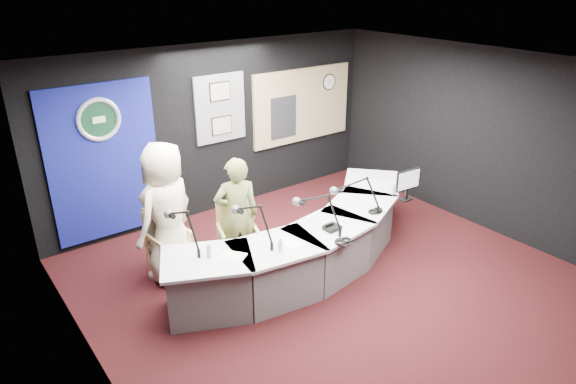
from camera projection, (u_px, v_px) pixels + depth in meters
ground at (336, 284)px, 6.79m from camera, size 6.00×6.00×0.00m
ceiling at (346, 70)px, 5.67m from camera, size 6.00×6.00×0.02m
wall_back at (218, 129)px, 8.43m from camera, size 6.00×0.02×2.80m
wall_left at (91, 265)px, 4.58m from camera, size 0.02×6.00×2.80m
wall_right at (486, 141)px, 7.88m from camera, size 0.02×6.00×2.80m
broadcast_desk at (308, 244)px, 7.02m from camera, size 4.50×1.90×0.75m
backdrop_panel at (105, 163)px, 7.43m from camera, size 1.60×0.05×2.30m
agency_seal at (99, 120)px, 7.13m from camera, size 0.63×0.07×0.63m
seal_center at (99, 120)px, 7.14m from camera, size 0.48×0.01×0.48m
pinboard at (220, 108)px, 8.29m from camera, size 0.90×0.04×1.10m
framed_photo_upper at (220, 92)px, 8.16m from camera, size 0.34×0.02×0.27m
framed_photo_lower at (222, 126)px, 8.38m from camera, size 0.34×0.02×0.27m
booth_window_frame at (302, 105)px, 9.31m from camera, size 2.12×0.06×1.32m
booth_glow at (303, 105)px, 9.30m from camera, size 2.00×0.02×1.20m
equipment_rack at (283, 117)px, 9.10m from camera, size 0.55×0.02×0.75m
wall_clock at (329, 82)px, 9.47m from camera, size 0.28×0.01×0.28m
armchair_left at (170, 243)px, 6.79m from camera, size 0.62×0.62×0.98m
armchair_right at (238, 237)px, 6.94m from camera, size 0.70×0.70×0.99m
draped_jacket at (162, 228)px, 6.92m from camera, size 0.51×0.16×0.70m
person_man at (167, 213)px, 6.60m from camera, size 1.09×0.93×1.89m
person_woman at (237, 216)px, 6.80m from camera, size 0.70×0.58×1.64m
computer_monitor at (408, 180)px, 7.31m from camera, size 0.45×0.06×0.31m
desk_phone at (332, 228)px, 6.59m from camera, size 0.21×0.17×0.05m
headphones_near at (375, 211)px, 7.06m from camera, size 0.19×0.19×0.03m
headphones_far at (343, 241)px, 6.28m from camera, size 0.23×0.23×0.04m
paper_stack at (233, 256)px, 5.99m from camera, size 0.33×0.35×0.00m
notepad at (290, 243)px, 6.27m from camera, size 0.26×0.33×0.00m
boom_mic_a at (183, 225)px, 6.05m from camera, size 0.18×0.74×0.60m
boom_mic_b at (253, 220)px, 6.19m from camera, size 0.24×0.73×0.60m
boom_mic_c at (318, 210)px, 6.45m from camera, size 0.37×0.69×0.60m
boom_mic_d at (357, 193)px, 6.91m from camera, size 0.63×0.48×0.60m
water_bottles at (321, 221)px, 6.63m from camera, size 3.12×0.45×0.18m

